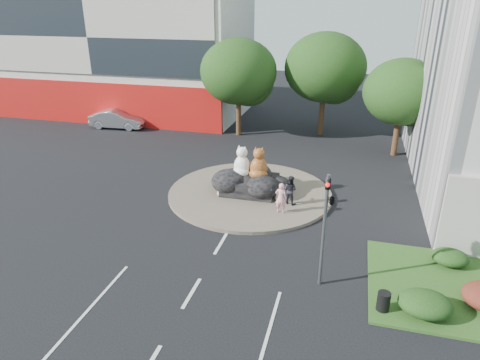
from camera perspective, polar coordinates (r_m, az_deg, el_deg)
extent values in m
plane|color=black|center=(18.24, -6.47, -14.76)|extent=(120.00, 120.00, 0.00)
cylinder|color=brown|center=(26.39, 1.33, -1.72)|extent=(10.00, 10.00, 0.20)
cube|color=silver|center=(47.88, -15.23, 16.05)|extent=(25.00, 12.00, 12.00)
cube|color=#A7120F|center=(43.43, -18.60, 9.64)|extent=(25.00, 0.30, 4.00)
cube|color=#B2AD9E|center=(42.53, -19.69, 17.49)|extent=(24.00, 0.15, 6.50)
cylinder|color=#382314|center=(37.76, -0.20, 8.77)|extent=(0.44, 0.44, 3.74)
ellipsoid|color=#153310|center=(37.03, -0.20, 14.26)|extent=(6.46, 6.46, 5.49)
sphere|color=#153310|center=(37.45, 1.22, 13.03)|extent=(4.25, 4.25, 4.25)
sphere|color=#153310|center=(37.03, -1.40, 13.32)|extent=(3.74, 3.74, 3.74)
cylinder|color=#382314|center=(38.51, 10.83, 8.81)|extent=(0.44, 0.44, 3.96)
ellipsoid|color=#153310|center=(37.78, 11.28, 14.51)|extent=(6.84, 6.84, 5.81)
sphere|color=#153310|center=(38.36, 12.45, 13.17)|extent=(4.50, 4.50, 4.50)
sphere|color=#153310|center=(37.63, 10.07, 13.59)|extent=(3.96, 3.96, 3.96)
cylinder|color=#382314|center=(34.79, 20.11, 5.74)|extent=(0.44, 0.44, 3.30)
ellipsoid|color=#153310|center=(34.06, 20.85, 10.92)|extent=(5.70, 5.70, 4.84)
sphere|color=#153310|center=(34.78, 21.94, 9.72)|extent=(3.75, 3.75, 3.75)
sphere|color=#153310|center=(33.81, 19.58, 10.10)|extent=(3.30, 3.30, 3.30)
ellipsoid|color=#153310|center=(18.09, 23.47, -14.92)|extent=(2.00, 1.60, 0.90)
ellipsoid|color=#153310|center=(21.56, 26.22, -9.25)|extent=(1.60, 1.28, 0.72)
cylinder|color=#595B60|center=(17.58, 11.10, -6.86)|extent=(0.14, 0.14, 5.00)
imported|color=black|center=(16.81, 11.53, -1.82)|extent=(0.21, 0.26, 1.30)
imported|color=black|center=(16.89, 12.16, -2.50)|extent=(0.26, 1.24, 0.50)
sphere|color=red|center=(16.47, 11.61, -0.65)|extent=(0.18, 0.18, 0.18)
imported|color=pink|center=(23.54, 5.48, -2.39)|extent=(0.66, 0.45, 1.76)
imported|color=black|center=(24.64, 6.70, -1.31)|extent=(1.01, 0.91, 1.71)
imported|color=#9FA1A6|center=(41.71, -16.02, 7.78)|extent=(5.20, 2.13, 1.68)
cylinder|color=black|center=(17.79, 18.58, -15.07)|extent=(0.56, 0.56, 0.76)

